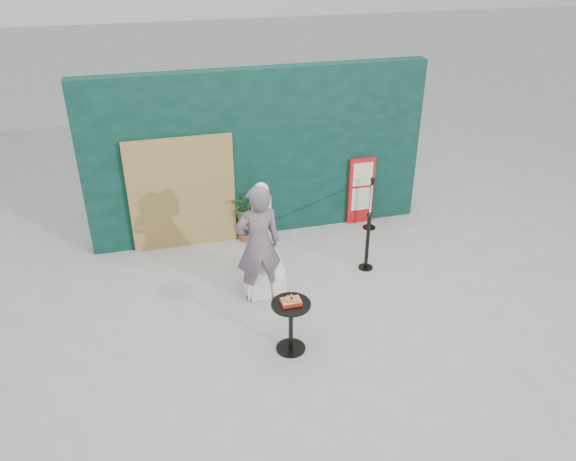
% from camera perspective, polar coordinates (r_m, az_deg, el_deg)
% --- Properties ---
extents(ground, '(60.00, 60.00, 0.00)m').
position_cam_1_polar(ground, '(8.02, 2.29, -10.28)').
color(ground, '#ADAAA5').
rests_on(ground, ground).
extents(back_wall, '(6.00, 0.30, 3.00)m').
position_cam_1_polar(back_wall, '(9.94, -2.98, 7.74)').
color(back_wall, black).
rests_on(back_wall, ground).
extents(bamboo_fence, '(1.80, 0.08, 2.00)m').
position_cam_1_polar(bamboo_fence, '(9.77, -10.69, 3.68)').
color(bamboo_fence, tan).
rests_on(bamboo_fence, ground).
extents(woman, '(0.71, 0.49, 1.88)m').
position_cam_1_polar(woman, '(8.19, -3.04, -1.44)').
color(woman, slate).
rests_on(woman, ground).
extents(menu_board, '(0.50, 0.07, 1.30)m').
position_cam_1_polar(menu_board, '(10.63, 7.43, 4.00)').
color(menu_board, red).
rests_on(menu_board, ground).
extents(statue, '(0.71, 0.71, 1.81)m').
position_cam_1_polar(statue, '(8.51, -2.60, -1.76)').
color(statue, silver).
rests_on(statue, ground).
extents(cafe_table, '(0.52, 0.52, 0.75)m').
position_cam_1_polar(cafe_table, '(7.44, 0.30, -8.99)').
color(cafe_table, black).
rests_on(cafe_table, ground).
extents(food_basket, '(0.26, 0.19, 0.11)m').
position_cam_1_polar(food_basket, '(7.27, 0.31, -7.17)').
color(food_basket, '#AB2A12').
rests_on(food_basket, cafe_table).
extents(planter, '(0.59, 0.51, 0.99)m').
position_cam_1_polar(planter, '(10.02, -4.19, 2.11)').
color(planter, brown).
rests_on(planter, ground).
extents(stanchion_barrier, '(0.84, 1.54, 1.03)m').
position_cam_1_polar(stanchion_barrier, '(9.86, 8.26, 0.86)').
color(stanchion_barrier, black).
rests_on(stanchion_barrier, ground).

